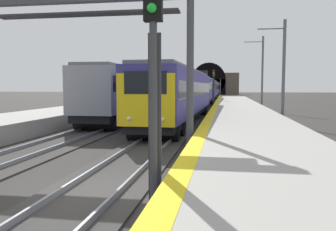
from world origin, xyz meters
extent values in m
plane|color=#302D2B|center=(0.00, 0.00, 0.00)|extent=(320.00, 320.00, 0.00)
cube|color=#9E9B93|center=(0.00, -4.46, 0.47)|extent=(112.00, 4.67, 0.93)
cube|color=yellow|center=(0.00, -2.37, 0.94)|extent=(112.00, 0.50, 0.01)
cube|color=#383533|center=(0.00, 0.00, 0.03)|extent=(160.00, 2.68, 0.06)
cube|color=gray|center=(0.00, 0.72, 0.14)|extent=(160.00, 0.07, 0.15)
cube|color=gray|center=(0.00, -0.72, 0.14)|extent=(160.00, 0.07, 0.15)
cube|color=navy|center=(17.34, 0.00, 2.31)|extent=(20.56, 3.32, 2.84)
cube|color=black|center=(17.34, 0.00, 2.54)|extent=(19.74, 3.33, 0.93)
cube|color=slate|center=(17.34, 0.00, 3.83)|extent=(19.93, 2.88, 0.20)
cube|color=black|center=(17.34, 0.00, 0.72)|extent=(20.14, 2.97, 0.47)
cylinder|color=black|center=(8.53, 0.22, 0.42)|extent=(0.91, 2.60, 0.84)
cylinder|color=black|center=(10.33, 0.18, 0.42)|extent=(0.91, 2.60, 0.84)
cylinder|color=black|center=(24.34, -0.18, 0.42)|extent=(0.91, 2.60, 0.84)
cylinder|color=black|center=(26.14, -0.22, 0.42)|extent=(0.91, 2.60, 0.84)
cube|color=yellow|center=(7.05, 0.26, 2.09)|extent=(0.19, 2.69, 2.41)
cube|color=black|center=(7.00, 0.26, 2.88)|extent=(0.09, 1.96, 1.02)
sphere|color=#F2EACC|center=(6.97, -0.51, 1.24)|extent=(0.20, 0.20, 0.20)
sphere|color=#F2EACC|center=(7.01, 1.03, 1.24)|extent=(0.20, 0.20, 0.20)
cube|color=navy|center=(38.55, 0.00, 2.31)|extent=(20.56, 3.32, 2.84)
cube|color=black|center=(38.55, 0.00, 2.82)|extent=(19.74, 3.33, 0.96)
cube|color=slate|center=(38.55, 0.00, 3.83)|extent=(19.93, 2.88, 0.20)
cube|color=black|center=(38.55, 0.00, 0.72)|extent=(20.14, 2.97, 0.47)
cylinder|color=black|center=(29.31, 0.23, 0.42)|extent=(0.91, 2.60, 0.84)
cylinder|color=black|center=(31.11, 0.19, 0.42)|extent=(0.91, 2.60, 0.84)
cylinder|color=black|center=(46.00, -0.19, 0.42)|extent=(0.91, 2.60, 0.84)
cylinder|color=black|center=(47.79, -0.23, 0.42)|extent=(0.91, 2.60, 0.84)
cube|color=navy|center=(59.77, 0.00, 2.31)|extent=(20.56, 3.32, 2.84)
cube|color=black|center=(59.77, 0.00, 2.60)|extent=(19.74, 3.33, 0.95)
cube|color=slate|center=(59.77, 0.00, 3.83)|extent=(19.93, 2.88, 0.20)
cube|color=black|center=(59.77, 0.00, 0.72)|extent=(20.14, 2.97, 0.47)
cylinder|color=black|center=(50.89, 0.23, 0.42)|extent=(0.91, 2.60, 0.84)
cylinder|color=black|center=(52.69, 0.18, 0.42)|extent=(0.91, 2.60, 0.84)
cylinder|color=black|center=(66.85, -0.18, 0.42)|extent=(0.91, 2.60, 0.84)
cylinder|color=black|center=(68.65, -0.23, 0.42)|extent=(0.91, 2.60, 0.84)
cube|color=navy|center=(80.99, 0.00, 2.31)|extent=(20.56, 3.32, 2.84)
cube|color=black|center=(80.99, 0.00, 2.54)|extent=(19.74, 3.33, 1.01)
cube|color=slate|center=(80.99, 0.00, 3.83)|extent=(19.93, 2.88, 0.20)
cube|color=black|center=(80.99, 0.00, 0.72)|extent=(20.14, 2.97, 0.47)
cylinder|color=black|center=(72.06, 0.23, 0.42)|extent=(0.91, 2.60, 0.84)
cylinder|color=black|center=(73.86, 0.18, 0.42)|extent=(0.91, 2.60, 0.84)
cylinder|color=black|center=(88.12, -0.18, 0.42)|extent=(0.91, 2.60, 0.84)
cylinder|color=black|center=(89.92, -0.23, 0.42)|extent=(0.91, 2.60, 0.84)
cube|color=black|center=(38.55, 0.00, 4.38)|extent=(1.34, 1.71, 0.90)
cube|color=gray|center=(19.85, 4.56, 2.47)|extent=(19.14, 3.14, 2.85)
cube|color=black|center=(19.85, 4.56, 2.87)|extent=(18.37, 3.16, 0.92)
cube|color=slate|center=(19.85, 4.56, 4.00)|extent=(18.56, 2.71, 0.20)
cube|color=black|center=(19.85, 4.56, 0.85)|extent=(18.75, 2.80, 0.55)
cylinder|color=black|center=(28.00, 4.70, 0.50)|extent=(1.04, 2.61, 1.00)
cylinder|color=black|center=(26.20, 4.67, 0.50)|extent=(1.04, 2.61, 1.00)
cylinder|color=black|center=(13.50, 4.45, 0.50)|extent=(1.04, 2.61, 1.00)
cylinder|color=black|center=(11.70, 4.42, 0.50)|extent=(1.04, 2.61, 1.00)
cube|color=yellow|center=(29.44, 4.72, 2.24)|extent=(0.17, 2.71, 2.38)
cube|color=black|center=(29.49, 4.72, 3.04)|extent=(0.07, 1.97, 1.03)
sphere|color=#F2EACC|center=(29.48, 5.50, 1.40)|extent=(0.20, 0.20, 0.20)
sphere|color=#F2EACC|center=(29.51, 3.95, 1.40)|extent=(0.20, 0.20, 0.20)
cube|color=gray|center=(39.63, 4.56, 2.47)|extent=(19.14, 3.14, 2.85)
cube|color=black|center=(39.63, 4.56, 2.84)|extent=(18.37, 3.16, 0.96)
cube|color=slate|center=(39.63, 4.56, 4.00)|extent=(18.56, 2.71, 0.20)
cube|color=black|center=(39.63, 4.56, 0.85)|extent=(18.75, 2.80, 0.55)
cylinder|color=black|center=(47.98, 4.70, 0.50)|extent=(1.04, 2.61, 1.00)
cylinder|color=black|center=(46.18, 4.67, 0.50)|extent=(1.04, 2.61, 1.00)
cylinder|color=black|center=(33.07, 4.45, 0.50)|extent=(1.04, 2.61, 1.00)
cylinder|color=black|center=(31.27, 4.42, 0.50)|extent=(1.04, 2.61, 1.00)
cube|color=black|center=(39.63, 4.56, 4.55)|extent=(1.33, 1.71, 0.90)
cylinder|color=#38383D|center=(-0.95, -1.77, 2.02)|extent=(0.16, 0.16, 4.03)
cube|color=#38383D|center=(-0.81, -1.77, 2.02)|extent=(0.04, 0.28, 3.63)
sphere|color=green|center=(-1.08, -1.77, 4.28)|extent=(0.20, 0.20, 0.20)
cylinder|color=#38383D|center=(36.88, -1.77, 1.92)|extent=(0.16, 0.16, 3.85)
cube|color=black|center=(36.88, -1.77, 4.37)|extent=(0.20, 0.38, 1.05)
cube|color=#38383D|center=(37.02, -1.77, 1.92)|extent=(0.04, 0.28, 3.46)
sphere|color=red|center=(36.75, -1.77, 4.70)|extent=(0.20, 0.20, 0.20)
sphere|color=yellow|center=(36.75, -1.77, 4.40)|extent=(0.20, 0.20, 0.20)
sphere|color=green|center=(36.75, -1.77, 4.10)|extent=(0.20, 0.20, 0.20)
cylinder|color=#4C4C54|center=(100.59, -1.77, 2.23)|extent=(0.16, 0.16, 4.45)
cube|color=black|center=(100.59, -1.77, 4.83)|extent=(0.20, 0.38, 0.75)
cube|color=#4C4C54|center=(100.73, -1.77, 2.23)|extent=(0.04, 0.28, 4.01)
sphere|color=red|center=(100.46, -1.77, 5.00)|extent=(0.20, 0.20, 0.20)
sphere|color=yellow|center=(100.46, -1.77, 4.70)|extent=(0.20, 0.20, 0.20)
cylinder|color=#3F3F47|center=(5.22, -1.92, 3.01)|extent=(0.28, 0.28, 6.02)
cube|color=#2D2D33|center=(5.22, 2.28, 5.57)|extent=(0.70, 7.56, 0.08)
cube|color=#51473D|center=(111.49, 2.28, 3.67)|extent=(2.90, 20.15, 7.35)
cube|color=black|center=(109.99, 2.28, 2.57)|extent=(0.12, 11.28, 5.14)
cylinder|color=black|center=(109.99, 2.28, 5.14)|extent=(0.12, 11.28, 11.28)
cylinder|color=#595B60|center=(30.65, -7.19, 4.05)|extent=(0.22, 0.22, 8.10)
cylinder|color=#595B60|center=(30.65, -6.19, 7.50)|extent=(0.08, 2.01, 0.08)
cylinder|color=#595B60|center=(16.76, -7.19, 3.62)|extent=(0.22, 0.22, 7.24)
cylinder|color=#595B60|center=(16.76, -6.29, 6.64)|extent=(0.08, 1.81, 0.08)
camera|label=1|loc=(-8.04, -3.26, 2.70)|focal=36.91mm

